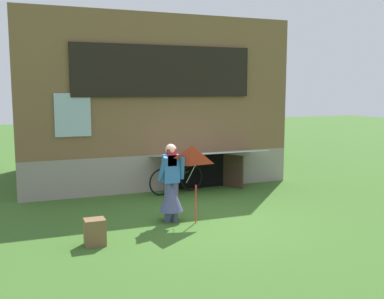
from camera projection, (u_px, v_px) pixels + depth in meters
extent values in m
plane|color=#386023|center=(208.00, 219.00, 9.77)|extent=(60.00, 60.00, 0.00)
cube|color=gray|center=(142.00, 160.00, 14.74)|extent=(7.72, 4.92, 1.03)
cube|color=brown|center=(141.00, 85.00, 14.41)|extent=(7.72, 4.92, 3.82)
cube|color=black|center=(165.00, 71.00, 12.05)|extent=(4.99, 0.08, 1.37)
cube|color=#9EB7C6|center=(164.00, 71.00, 12.07)|extent=(4.83, 0.04, 1.25)
cube|color=#9EB7C6|center=(73.00, 115.00, 11.33)|extent=(0.90, 0.06, 1.10)
cube|color=black|center=(202.00, 171.00, 12.86)|extent=(1.40, 0.03, 0.95)
cube|color=#3D2B1E|center=(177.00, 175.00, 12.29)|extent=(0.28, 0.68, 0.95)
cube|color=#3D2B1E|center=(233.00, 171.00, 12.90)|extent=(0.38, 0.65, 0.95)
cube|color=#B2B2B7|center=(209.00, 153.00, 12.28)|extent=(3.11, 1.09, 0.18)
cylinder|color=#474C75|center=(168.00, 202.00, 9.56)|extent=(0.14, 0.14, 0.85)
cylinder|color=#474C75|center=(175.00, 202.00, 9.61)|extent=(0.14, 0.14, 0.85)
cone|color=#474C75|center=(171.00, 196.00, 9.57)|extent=(0.52, 0.52, 0.64)
cube|color=#3366B7|center=(171.00, 169.00, 9.49)|extent=(0.34, 0.20, 0.60)
cylinder|color=#3366B7|center=(162.00, 169.00, 9.31)|extent=(0.17, 0.33, 0.56)
cylinder|color=#3366B7|center=(182.00, 167.00, 9.47)|extent=(0.17, 0.33, 0.56)
cube|color=maroon|center=(172.00, 157.00, 9.40)|extent=(0.20, 0.08, 0.36)
sphere|color=#D8AD8E|center=(171.00, 149.00, 9.43)|extent=(0.23, 0.23, 0.23)
pyramid|color=red|center=(192.00, 163.00, 9.10)|extent=(0.91, 0.74, 0.53)
cylinder|color=beige|center=(191.00, 174.00, 9.40)|extent=(0.01, 0.51, 0.46)
cylinder|color=red|center=(196.00, 204.00, 9.47)|extent=(0.03, 0.03, 0.82)
torus|color=black|center=(191.00, 178.00, 12.48)|extent=(0.72, 0.22, 0.73)
torus|color=black|center=(161.00, 182.00, 11.92)|extent=(0.72, 0.22, 0.73)
cylinder|color=black|center=(177.00, 173.00, 12.18)|extent=(0.73, 0.21, 0.04)
cylinder|color=black|center=(177.00, 177.00, 12.19)|extent=(0.80, 0.23, 0.29)
cylinder|color=black|center=(169.00, 174.00, 12.04)|extent=(0.04, 0.04, 0.41)
cube|color=black|center=(169.00, 167.00, 12.01)|extent=(0.20, 0.08, 0.05)
cylinder|color=black|center=(191.00, 165.00, 12.44)|extent=(0.43, 0.13, 0.03)
cube|color=brown|center=(95.00, 232.00, 8.14)|extent=(0.37, 0.32, 0.49)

